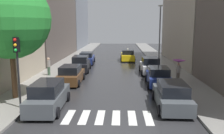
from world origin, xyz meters
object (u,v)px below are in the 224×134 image
at_px(parked_car_left_second, 71,75).
at_px(parked_car_right_nearest, 172,96).
at_px(pedestrian_near_tree, 179,65).
at_px(parked_car_left_nearest, 48,96).
at_px(parked_car_left_fourth, 87,58).
at_px(parked_car_right_third, 150,66).
at_px(traffic_light_left_corner, 17,57).
at_px(taxi_midroad, 128,55).
at_px(lamp_post_right, 160,31).
at_px(pedestrian_foreground, 49,66).
at_px(parked_car_right_second, 158,77).
at_px(street_tree_left, 10,19).
at_px(parked_car_left_third, 81,64).

xyz_separation_m(parked_car_left_second, parked_car_right_nearest, (7.65, -6.21, 0.01)).
bearing_deg(pedestrian_near_tree, parked_car_left_nearest, -130.30).
xyz_separation_m(parked_car_left_fourth, parked_car_right_third, (7.80, -6.55, 0.08)).
bearing_deg(pedestrian_near_tree, parked_car_left_second, -164.18).
bearing_deg(traffic_light_left_corner, parked_car_left_nearest, 7.22).
distance_m(pedestrian_near_tree, traffic_light_left_corner, 13.70).
bearing_deg(taxi_midroad, parked_car_left_fourth, 118.06).
bearing_deg(lamp_post_right, parked_car_left_second, -134.69).
relative_size(pedestrian_foreground, lamp_post_right, 0.24).
bearing_deg(taxi_midroad, lamp_post_right, -143.57).
height_order(parked_car_left_nearest, lamp_post_right, lamp_post_right).
height_order(parked_car_right_second, street_tree_left, street_tree_left).
relative_size(parked_car_left_fourth, taxi_midroad, 1.09).
bearing_deg(parked_car_left_second, parked_car_left_fourth, 0.67).
xyz_separation_m(taxi_midroad, pedestrian_near_tree, (4.14, -13.91, 0.85)).
bearing_deg(parked_car_right_second, parked_car_right_nearest, -178.82).
xyz_separation_m(parked_car_left_nearest, parked_car_right_nearest, (7.66, 0.54, -0.05)).
bearing_deg(pedestrian_near_tree, parked_car_right_third, 127.74).
height_order(parked_car_left_second, parked_car_right_nearest, parked_car_right_nearest).
xyz_separation_m(parked_car_right_nearest, street_tree_left, (-10.57, 1.29, 4.80)).
relative_size(parked_car_right_third, pedestrian_foreground, 2.29).
relative_size(parked_car_left_fourth, traffic_light_left_corner, 1.12).
height_order(parked_car_right_nearest, pedestrian_near_tree, pedestrian_near_tree).
xyz_separation_m(parked_car_right_second, street_tree_left, (-10.63, -4.45, 4.81)).
height_order(parked_car_left_nearest, parked_car_left_fourth, parked_car_left_nearest).
bearing_deg(lamp_post_right, street_tree_left, -130.46).
xyz_separation_m(parked_car_left_third, parked_car_right_third, (7.71, -1.05, 0.00)).
relative_size(parked_car_left_third, street_tree_left, 0.56).
relative_size(pedestrian_foreground, street_tree_left, 0.22).
xyz_separation_m(parked_car_left_third, pedestrian_near_tree, (9.71, -5.33, 0.80)).
height_order(parked_car_right_second, parked_car_right_third, parked_car_right_third).
height_order(pedestrian_near_tree, street_tree_left, street_tree_left).
bearing_deg(parked_car_left_second, parked_car_left_third, 0.55).
bearing_deg(parked_car_right_second, pedestrian_near_tree, -60.87).
bearing_deg(parked_car_left_fourth, street_tree_left, 168.04).
height_order(parked_car_right_nearest, street_tree_left, street_tree_left).
bearing_deg(parked_car_left_second, taxi_midroad, -20.95).
bearing_deg(traffic_light_left_corner, parked_car_left_second, 76.26).
bearing_deg(taxi_midroad, parked_car_left_second, 158.57).
height_order(parked_car_left_second, pedestrian_foreground, pedestrian_foreground).
xyz_separation_m(parked_car_left_nearest, parked_car_left_fourth, (-0.14, 18.10, -0.08)).
relative_size(parked_car_right_nearest, parked_car_right_second, 1.14).
xyz_separation_m(parked_car_left_fourth, pedestrian_foreground, (-2.68, -8.52, 0.36)).
relative_size(parked_car_right_nearest, parked_car_right_third, 1.17).
height_order(parked_car_left_nearest, parked_car_left_third, parked_car_left_nearest).
relative_size(parked_car_right_third, street_tree_left, 0.51).
bearing_deg(parked_car_right_nearest, parked_car_left_second, 52.43).
bearing_deg(parked_car_left_third, pedestrian_near_tree, -121.56).
bearing_deg(street_tree_left, parked_car_left_nearest, -32.17).
bearing_deg(parked_car_right_second, parked_car_right_third, 2.46).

